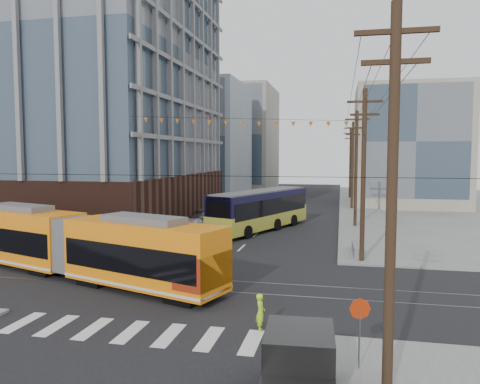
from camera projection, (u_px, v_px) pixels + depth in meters
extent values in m
plane|color=slate|center=(176.00, 309.00, 20.96)|extent=(160.00, 160.00, 0.00)
cube|color=#381E16|center=(46.00, 81.00, 46.86)|extent=(30.00, 25.00, 28.60)
cube|color=#8C99A5|center=(187.00, 141.00, 74.49)|extent=(18.00, 16.00, 18.00)
cube|color=gray|center=(408.00, 147.00, 63.71)|extent=(14.00, 14.00, 16.00)
cube|color=gray|center=(233.00, 139.00, 93.26)|extent=(16.00, 18.00, 20.00)
cube|color=#8C99A5|center=(404.00, 154.00, 82.86)|extent=(16.00, 16.00, 14.00)
cylinder|color=black|center=(392.00, 206.00, 12.88)|extent=(0.30, 0.30, 11.00)
cylinder|color=black|center=(350.00, 164.00, 73.29)|extent=(0.30, 0.30, 11.00)
imported|color=#9C9C9C|center=(173.00, 232.00, 37.60)|extent=(2.83, 4.26, 1.33)
imported|color=silver|center=(194.00, 225.00, 41.86)|extent=(1.97, 4.36, 1.24)
imported|color=slate|center=(207.00, 216.00, 47.35)|extent=(4.05, 5.65, 1.43)
imported|color=#BEF824|center=(260.00, 312.00, 18.27)|extent=(0.50, 0.62, 1.49)
cube|color=#5C5D65|center=(357.00, 250.00, 31.88)|extent=(0.97, 3.89, 0.77)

